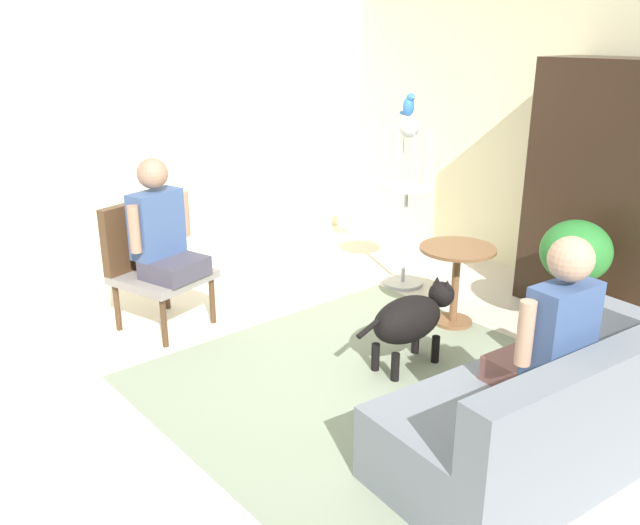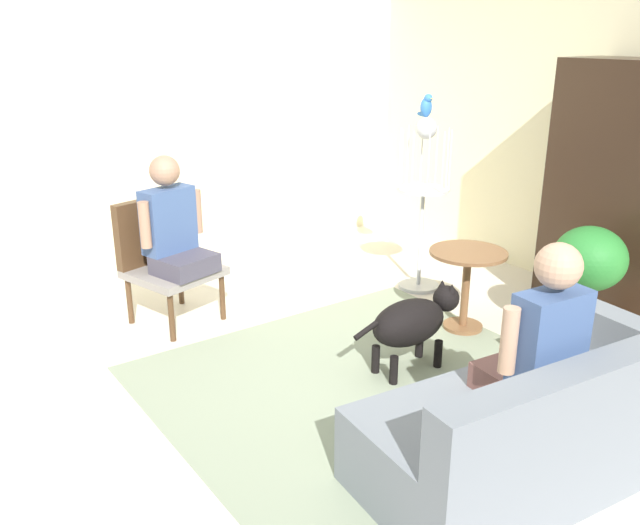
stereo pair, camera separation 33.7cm
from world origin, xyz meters
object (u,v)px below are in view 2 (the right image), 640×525
armchair (162,253)px  armoire_cabinet (630,197)px  round_end_table (467,275)px  dog (412,321)px  person_on_couch (541,339)px  couch (540,425)px  person_on_armchair (173,225)px  bird_cage_stand (423,196)px  parrot (426,106)px  potted_plant (588,270)px

armchair → armoire_cabinet: bearing=54.3°
round_end_table → dog: round_end_table is taller
armchair → person_on_couch: size_ratio=1.12×
round_end_table → couch: bearing=-35.1°
person_on_armchair → bird_cage_stand: bearing=75.1°
dog → parrot: bearing=135.0°
person_on_armchair → bird_cage_stand: size_ratio=0.58×
person_on_couch → armoire_cabinet: bearing=111.8°
person_on_couch → potted_plant: (-0.73, 1.52, -0.18)m
armoire_cabinet → couch: bearing=-67.2°
round_end_table → armoire_cabinet: 1.36m
bird_cage_stand → parrot: bearing=-180.0°
person_on_couch → parrot: (-2.26, 1.36, 0.82)m
armchair → round_end_table: (1.52, 1.77, -0.10)m
person_on_couch → bird_cage_stand: bird_cage_stand is taller
couch → dog: 1.23m
person_on_couch → round_end_table: person_on_couch is taller
dog → bird_cage_stand: (-1.07, 1.09, 0.48)m
armchair → person_on_couch: bearing=13.8°
person_on_couch → potted_plant: 1.69m
couch → dog: size_ratio=2.11×
armchair → round_end_table: 2.33m
bird_cage_stand → couch: bearing=-30.4°
bird_cage_stand → dog: bearing=-45.4°
armchair → potted_plant: 3.15m
round_end_table → armoire_cabinet: (0.55, 1.12, 0.55)m
person_on_couch → dog: bearing=166.9°
couch → potted_plant: 1.70m
bird_cage_stand → potted_plant: size_ratio=1.67×
armchair → dog: bearing=29.4°
couch → parrot: 2.95m
person_on_couch → parrot: parrot is taller
dog → armoire_cabinet: bearing=80.8°
round_end_table → parrot: parrot is taller
person_on_couch → round_end_table: 1.78m
person_on_armchair → armoire_cabinet: armoire_cabinet is taller
person_on_couch → round_end_table: bearing=143.6°
person_on_armchair → parrot: bearing=75.5°
person_on_armchair → armchair: bearing=-164.4°
armchair → dog: (1.77, 1.00, -0.19)m
couch → parrot: bearing=149.8°
couch → armchair: (-2.97, -0.75, 0.25)m
couch → dog: (-1.20, 0.24, 0.06)m
couch → armoire_cabinet: bearing=112.8°
parrot → potted_plant: 1.83m
round_end_table → potted_plant: bearing=34.8°
couch → armoire_cabinet: 2.42m
person_on_couch → potted_plant: bearing=115.6°
dog → bird_cage_stand: bird_cage_stand is taller
dog → parrot: (-1.09, 1.09, 1.23)m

